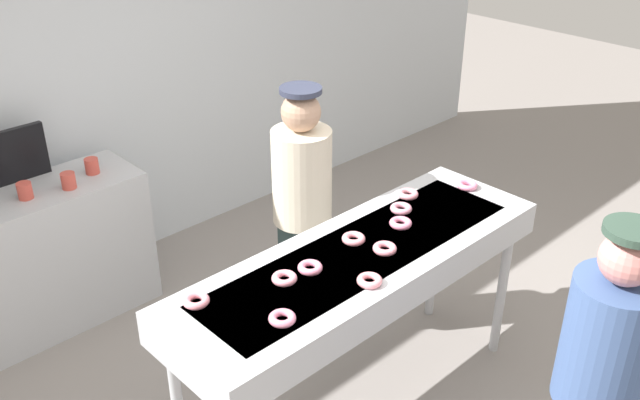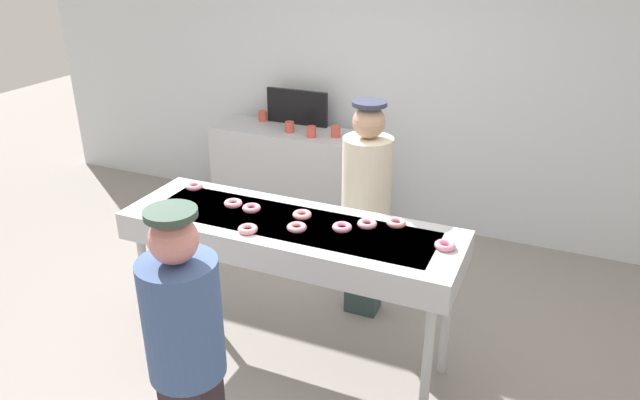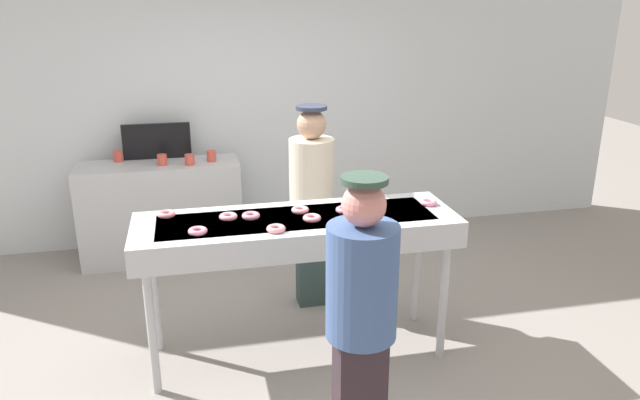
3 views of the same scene
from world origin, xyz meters
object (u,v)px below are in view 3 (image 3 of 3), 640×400
Objects in this scene: customer_waiting at (361,319)px; paper_cup_3 at (211,156)px; strawberry_donut_1 at (300,210)px; prep_counter at (162,211)px; strawberry_donut_7 at (228,216)px; strawberry_donut_3 at (358,204)px; strawberry_donut_5 at (312,218)px; strawberry_donut_9 at (251,216)px; paper_cup_2 at (190,160)px; fryer_conveyor at (297,231)px; paper_cup_0 at (118,156)px; strawberry_donut_0 at (344,210)px; strawberry_donut_10 at (198,231)px; strawberry_donut_2 at (376,198)px; paper_cup_1 at (162,160)px; strawberry_donut_4 at (276,229)px; menu_display at (157,141)px; worker_baker at (312,195)px; strawberry_donut_8 at (166,214)px; strawberry_donut_6 at (429,202)px.

paper_cup_3 is (-0.55, 3.10, 0.05)m from customer_waiting.
strawberry_donut_1 reaches higher than paper_cup_3.
customer_waiting is 1.11× the size of prep_counter.
strawberry_donut_3 is at bearing 4.15° from strawberry_donut_7.
strawberry_donut_5 is 0.40m from strawberry_donut_9.
paper_cup_2 is at bearing 101.94° from strawberry_donut_9.
strawberry_donut_1 reaches higher than fryer_conveyor.
strawberry_donut_3 is 2.62m from paper_cup_0.
customer_waiting is (0.00, -1.13, -0.10)m from strawberry_donut_5.
strawberry_donut_10 is at bearing -169.45° from strawberry_donut_0.
fryer_conveyor is at bearing 137.14° from strawberry_donut_5.
strawberry_donut_2 is 1.20× the size of paper_cup_1.
strawberry_donut_4 is 1.00× the size of strawberry_donut_9.
strawberry_donut_3 is 2.42m from menu_display.
paper_cup_3 is (0.49, -0.02, 0.52)m from prep_counter.
paper_cup_0 is (-1.56, 1.36, 0.06)m from worker_baker.
strawberry_donut_4 is 1.20× the size of paper_cup_3.
strawberry_donut_3 is 1.00× the size of strawberry_donut_9.
strawberry_donut_4 is 0.08× the size of prep_counter.
fryer_conveyor is 2.45m from paper_cup_0.
strawberry_donut_4 is 0.39m from strawberry_donut_7.
strawberry_donut_2 and strawberry_donut_9 have the same top height.
prep_counter is at bearing 159.49° from paper_cup_2.
paper_cup_1 is at bearing 128.52° from strawberry_donut_3.
paper_cup_1 is at bearing 118.44° from strawberry_donut_1.
strawberry_donut_3 is 2.19m from paper_cup_1.
worker_baker is 1.76m from prep_counter.
strawberry_donut_1 and strawberry_donut_8 have the same top height.
strawberry_donut_4 is 1.20× the size of paper_cup_1.
strawberry_donut_9 is at bearing 115.33° from strawberry_donut_4.
strawberry_donut_0 and strawberry_donut_3 have the same top height.
strawberry_donut_4 is at bearing -128.31° from fryer_conveyor.
strawberry_donut_2 is 2.37m from prep_counter.
worker_baker is (0.89, 0.86, -0.11)m from strawberry_donut_10.
strawberry_donut_7 is at bearing 164.46° from strawberry_donut_5.
menu_display is (0.36, 0.04, 0.12)m from paper_cup_0.
paper_cup_2 is (-0.91, 1.08, 0.06)m from worker_baker.
paper_cup_3 is at bearing 113.20° from strawberry_donut_0.
strawberry_donut_1 is at bearing 2.82° from strawberry_donut_7.
strawberry_donut_1 is 2.25m from menu_display.
strawberry_donut_3 is 2.33m from prep_counter.
strawberry_donut_2 is 1.00× the size of strawberry_donut_6.
fryer_conveyor is at bearing 13.26° from strawberry_donut_10.
strawberry_donut_8 is at bearing 118.53° from strawberry_donut_10.
strawberry_donut_0 is (0.33, 0.03, 0.11)m from fryer_conveyor.
strawberry_donut_9 is at bearing -84.78° from paper_cup_3.
strawberry_donut_7 reaches higher than paper_cup_0.
menu_display is at bearing 132.76° from strawberry_donut_6.
strawberry_donut_10 is (-0.47, 0.06, 0.00)m from strawberry_donut_4.
paper_cup_2 is at bearing -51.30° from worker_baker.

